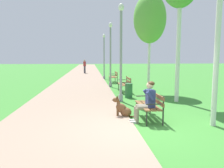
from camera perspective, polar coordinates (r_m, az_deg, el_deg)
ground_plane at (r=6.34m, az=8.15°, el=-11.25°), size 120.00×120.00×0.00m
paved_path at (r=29.92m, az=-7.04°, el=3.08°), size 3.94×60.00×0.04m
park_bench_near at (r=7.21m, az=9.77°, el=-4.86°), size 0.55×1.50×0.85m
park_bench_mid at (r=12.60m, az=3.40°, el=0.23°), size 0.55×1.50×0.85m
park_bench_far at (r=17.26m, az=0.47°, el=2.03°), size 0.55×1.50×0.85m
person_seated_on_near_bench at (r=6.82m, az=8.82°, el=-4.06°), size 0.74×0.49×1.25m
dog_brown at (r=7.44m, az=2.80°, el=-6.39°), size 0.82×0.40×0.71m
lamp_post_near at (r=9.86m, az=2.28°, el=8.15°), size 0.24×0.24×4.23m
lamp_post_mid at (r=14.74m, az=-0.39°, el=7.61°), size 0.24×0.24×4.17m
lamp_post_far at (r=20.10m, az=-2.03°, el=7.14°), size 0.24×0.24×3.99m
birch_tree_third at (r=12.85m, az=9.58°, el=15.99°), size 1.77×1.70×5.38m
litter_bin at (r=10.90m, az=4.26°, el=-1.67°), size 0.36×0.36×0.70m
pedestrian_distant at (r=27.11m, az=-6.96°, el=4.43°), size 0.32×0.22×1.65m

